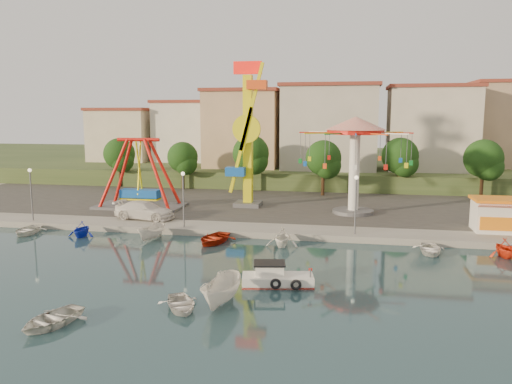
% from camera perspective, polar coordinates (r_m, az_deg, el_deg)
% --- Properties ---
extents(ground, '(200.00, 200.00, 0.00)m').
position_cam_1_polar(ground, '(34.17, -2.39, -10.27)').
color(ground, '#132E34').
rests_on(ground, ground).
extents(quay_deck, '(200.00, 100.00, 0.60)m').
position_cam_1_polar(quay_deck, '(94.37, 6.09, 2.15)').
color(quay_deck, '#9E998E').
rests_on(quay_deck, ground).
extents(asphalt_pad, '(90.00, 28.00, 0.01)m').
position_cam_1_polar(asphalt_pad, '(62.79, 3.76, -0.89)').
color(asphalt_pad, '#4C4944').
rests_on(asphalt_pad, quay_deck).
extents(hill_terrace, '(200.00, 60.00, 3.00)m').
position_cam_1_polar(hill_terrace, '(99.20, 6.33, 3.16)').
color(hill_terrace, '#384C26').
rests_on(hill_terrace, ground).
extents(pirate_ship_ride, '(10.00, 5.00, 8.00)m').
position_cam_1_polar(pirate_ship_ride, '(58.50, -13.17, 1.93)').
color(pirate_ship_ride, '#59595E').
rests_on(pirate_ship_ride, quay_deck).
extents(kamikaze_tower, '(3.95, 3.10, 16.50)m').
position_cam_1_polar(kamikaze_tower, '(57.19, -0.85, 6.23)').
color(kamikaze_tower, '#59595E').
rests_on(kamikaze_tower, quay_deck).
extents(wave_swinger, '(11.60, 11.60, 10.40)m').
position_cam_1_polar(wave_swinger, '(54.19, 11.25, 5.50)').
color(wave_swinger, '#59595E').
rests_on(wave_swinger, quay_deck).
extents(booth_left, '(5.40, 3.78, 3.08)m').
position_cam_1_polar(booth_left, '(50.73, 26.37, -2.34)').
color(booth_left, white).
rests_on(booth_left, quay_deck).
extents(lamp_post_0, '(0.14, 0.14, 5.00)m').
position_cam_1_polar(lamp_post_0, '(54.97, -24.27, -0.41)').
color(lamp_post_0, '#59595E').
rests_on(lamp_post_0, quay_deck).
extents(lamp_post_1, '(0.14, 0.14, 5.00)m').
position_cam_1_polar(lamp_post_1, '(47.71, -8.28, -1.02)').
color(lamp_post_1, '#59595E').
rests_on(lamp_post_1, quay_deck).
extents(lamp_post_2, '(0.14, 0.14, 5.00)m').
position_cam_1_polar(lamp_post_2, '(45.19, 11.30, -1.65)').
color(lamp_post_2, '#59595E').
rests_on(lamp_post_2, quay_deck).
extents(tree_0, '(4.60, 4.60, 7.19)m').
position_cam_1_polar(tree_0, '(76.33, -15.35, 4.21)').
color(tree_0, '#382314').
rests_on(tree_0, quay_deck).
extents(tree_1, '(4.35, 4.35, 6.80)m').
position_cam_1_polar(tree_1, '(71.85, -8.39, 3.95)').
color(tree_1, '#382314').
rests_on(tree_1, quay_deck).
extents(tree_2, '(5.02, 5.02, 7.85)m').
position_cam_1_polar(tree_2, '(68.77, -0.59, 4.43)').
color(tree_2, '#382314').
rests_on(tree_2, quay_deck).
extents(tree_3, '(4.68, 4.68, 7.32)m').
position_cam_1_polar(tree_3, '(66.14, 7.71, 3.86)').
color(tree_3, '#382314').
rests_on(tree_3, quay_deck).
extents(tree_4, '(4.86, 4.86, 7.60)m').
position_cam_1_polar(tree_4, '(69.35, 16.14, 3.98)').
color(tree_4, '#382314').
rests_on(tree_4, quay_deck).
extents(tree_5, '(4.83, 4.83, 7.54)m').
position_cam_1_polar(tree_5, '(69.26, 24.55, 3.49)').
color(tree_5, '#382314').
rests_on(tree_5, quay_deck).
extents(building_0, '(9.26, 9.53, 11.87)m').
position_cam_1_polar(building_0, '(87.58, -17.21, 6.96)').
color(building_0, beige).
rests_on(building_0, hill_terrace).
extents(building_1, '(12.33, 9.01, 8.63)m').
position_cam_1_polar(building_1, '(87.74, -8.51, 6.20)').
color(building_1, silver).
rests_on(building_1, hill_terrace).
extents(building_2, '(11.95, 9.28, 11.23)m').
position_cam_1_polar(building_2, '(84.89, 0.08, 7.09)').
color(building_2, tan).
rests_on(building_2, hill_terrace).
extents(building_3, '(12.59, 10.50, 9.20)m').
position_cam_1_polar(building_3, '(80.36, 9.43, 6.14)').
color(building_3, beige).
rests_on(building_3, hill_terrace).
extents(building_4, '(10.75, 9.23, 9.24)m').
position_cam_1_polar(building_4, '(84.56, 18.69, 5.94)').
color(building_4, beige).
rests_on(building_4, hill_terrace).
extents(cabin_motorboat, '(4.92, 2.58, 1.65)m').
position_cam_1_polar(cabin_motorboat, '(33.49, 2.28, -9.88)').
color(cabin_motorboat, white).
rests_on(cabin_motorboat, ground).
extents(rowboat_a, '(3.69, 4.04, 0.69)m').
position_cam_1_polar(rowboat_a, '(29.87, -8.60, -12.54)').
color(rowboat_a, white).
rests_on(rowboat_a, ground).
extents(rowboat_b, '(3.62, 4.36, 0.78)m').
position_cam_1_polar(rowboat_b, '(29.58, -22.36, -13.25)').
color(rowboat_b, silver).
rests_on(rowboat_b, ground).
extents(skiff, '(2.18, 4.65, 1.74)m').
position_cam_1_polar(skiff, '(29.99, -3.91, -11.30)').
color(skiff, silver).
rests_on(skiff, ground).
extents(van, '(6.53, 3.33, 1.81)m').
position_cam_1_polar(van, '(52.31, -12.62, -2.05)').
color(van, white).
rests_on(van, quay_deck).
extents(moored_boat_0, '(2.97, 3.93, 0.77)m').
position_cam_1_polar(moored_boat_0, '(52.02, -24.71, -3.98)').
color(moored_boat_0, silver).
rests_on(moored_boat_0, ground).
extents(moored_boat_1, '(2.59, 2.94, 1.46)m').
position_cam_1_polar(moored_boat_1, '(48.94, -19.33, -4.01)').
color(moored_boat_1, '#162DC4').
rests_on(moored_boat_1, ground).
extents(moored_boat_2, '(2.14, 3.90, 1.43)m').
position_cam_1_polar(moored_boat_2, '(45.94, -11.85, -4.54)').
color(moored_boat_2, silver).
rests_on(moored_boat_2, ground).
extents(moored_boat_3, '(3.91, 4.82, 0.88)m').
position_cam_1_polar(moored_boat_3, '(44.16, -4.88, -5.28)').
color(moored_boat_3, '#AB240D').
rests_on(moored_boat_3, ground).
extents(moored_boat_4, '(2.75, 3.17, 1.66)m').
position_cam_1_polar(moored_boat_4, '(42.88, 3.03, -5.15)').
color(moored_boat_4, white).
rests_on(moored_boat_4, ground).
extents(moored_boat_6, '(2.69, 3.67, 0.74)m').
position_cam_1_polar(moored_boat_6, '(43.17, 19.27, -6.18)').
color(moored_boat_6, white).
rests_on(moored_boat_6, ground).
extents(moored_boat_7, '(3.00, 3.31, 1.51)m').
position_cam_1_polar(moored_boat_7, '(44.31, 26.59, -5.73)').
color(moored_boat_7, '#F43715').
rests_on(moored_boat_7, ground).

